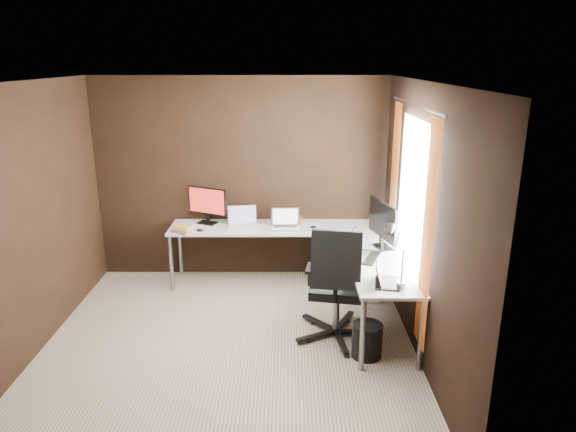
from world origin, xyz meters
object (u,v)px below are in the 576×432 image
object	(u,v)px
laptop_white	(243,221)
book_stack	(183,229)
desk_lamp	(395,248)
office_chair	(336,306)
drawer_pedestal	(360,270)
wastebasket	(367,340)
monitor_left	(207,203)
laptop_black_big	(360,252)
laptop_black_small	(384,279)
laptop_silver	(285,223)
monitor_right	(383,222)

from	to	relation	value
laptop_white	book_stack	bearing A→B (deg)	-168.51
desk_lamp	office_chair	xyz separation A→B (m)	(-0.46, 0.35, -0.74)
drawer_pedestal	office_chair	world-z (taller)	office_chair
drawer_pedestal	wastebasket	distance (m)	1.34
office_chair	wastebasket	size ratio (longest dim) A/B	3.62
drawer_pedestal	laptop_white	distance (m)	1.54
monitor_left	laptop_white	xyz separation A→B (m)	(0.44, -0.09, -0.20)
laptop_black_big	wastebasket	distance (m)	0.92
laptop_black_small	desk_lamp	bearing A→B (deg)	-106.47
laptop_black_small	laptop_white	bearing A→B (deg)	49.81
laptop_silver	laptop_black_small	world-z (taller)	laptop_silver
laptop_white	book_stack	size ratio (longest dim) A/B	1.30
laptop_white	desk_lamp	size ratio (longest dim) A/B	0.65
laptop_white	laptop_black_small	size ratio (longest dim) A/B	1.11
office_chair	wastebasket	world-z (taller)	office_chair
laptop_white	monitor_right	bearing A→B (deg)	-34.19
monitor_left	drawer_pedestal	bearing A→B (deg)	10.29
monitor_left	monitor_right	bearing A→B (deg)	1.56
laptop_white	office_chair	xyz separation A→B (m)	(1.03, -1.39, -0.43)
book_stack	office_chair	bearing A→B (deg)	-33.79
desk_lamp	wastebasket	bearing A→B (deg)	177.02
monitor_right	laptop_white	distance (m)	1.76
monitor_left	laptop_black_big	bearing A→B (deg)	-8.17
drawer_pedestal	laptop_silver	xyz separation A→B (m)	(-0.88, 0.32, 0.48)
laptop_black_small	drawer_pedestal	bearing A→B (deg)	10.80
monitor_left	book_stack	distance (m)	0.47
monitor_left	desk_lamp	world-z (taller)	desk_lamp
desk_lamp	wastebasket	xyz separation A→B (m)	(-0.20, 0.01, -0.93)
laptop_black_small	book_stack	xyz separation A→B (m)	(-2.11, 1.46, -0.01)
laptop_silver	office_chair	size ratio (longest dim) A/B	0.29
monitor_right	desk_lamp	world-z (taller)	desk_lamp
book_stack	laptop_white	bearing A→B (deg)	19.25
laptop_silver	monitor_left	bearing A→B (deg)	168.61
laptop_black_small	desk_lamp	world-z (taller)	desk_lamp
monitor_right	laptop_silver	xyz separation A→B (m)	(-1.04, 0.70, -0.24)
office_chair	laptop_silver	bearing A→B (deg)	120.88
laptop_white	desk_lamp	world-z (taller)	desk_lamp
monitor_right	laptop_white	xyz separation A→B (m)	(-1.56, 0.78, -0.24)
drawer_pedestal	book_stack	size ratio (longest dim) A/B	2.09
desk_lamp	laptop_black_small	bearing A→B (deg)	153.12
laptop_black_big	laptop_black_small	world-z (taller)	laptop_black_big
monitor_right	laptop_black_small	world-z (taller)	monitor_right
drawer_pedestal	monitor_left	bearing A→B (deg)	165.20
office_chair	wastebasket	bearing A→B (deg)	-42.70
monitor_left	book_stack	size ratio (longest dim) A/B	1.68
laptop_white	book_stack	world-z (taller)	laptop_white
laptop_silver	book_stack	distance (m)	1.22
drawer_pedestal	office_chair	distance (m)	1.06
wastebasket	laptop_black_small	bearing A→B (deg)	10.99
office_chair	monitor_right	bearing A→B (deg)	58.42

